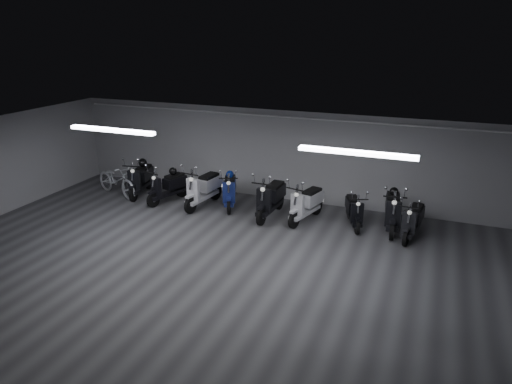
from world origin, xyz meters
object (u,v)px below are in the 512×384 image
at_px(scooter_7, 354,206).
at_px(scooter_4, 230,186).
at_px(scooter_1, 167,182).
at_px(scooter_8, 393,205).
at_px(helmet_3, 230,174).
at_px(helmet_2, 173,171).
at_px(helmet_0, 394,191).
at_px(scooter_9, 413,215).
at_px(scooter_5, 271,193).
at_px(scooter_0, 140,174).
at_px(helmet_1, 143,163).
at_px(scooter_2, 203,183).
at_px(scooter_6, 306,198).
at_px(bicycle, 116,176).

bearing_deg(scooter_7, scooter_4, 157.85).
distance_m(scooter_1, scooter_8, 6.69).
bearing_deg(helmet_3, scooter_4, -68.23).
relative_size(scooter_4, helmet_2, 7.46).
bearing_deg(helmet_2, scooter_8, 0.81).
bearing_deg(scooter_7, helmet_2, 159.31).
distance_m(helmet_0, helmet_2, 6.59).
xyz_separation_m(scooter_9, helmet_0, (-0.57, 0.58, 0.37)).
bearing_deg(scooter_1, scooter_5, 17.83).
height_order(scooter_7, helmet_0, scooter_7).
distance_m(scooter_5, scooter_8, 3.33).
relative_size(scooter_0, helmet_1, 6.78).
xyz_separation_m(scooter_2, scooter_7, (4.50, 0.15, -0.14)).
bearing_deg(helmet_3, scooter_6, -10.75).
height_order(helmet_1, helmet_3, helmet_1).
relative_size(scooter_5, scooter_8, 1.02).
distance_m(scooter_0, scooter_8, 7.84).
xyz_separation_m(scooter_6, helmet_3, (-2.53, 0.48, 0.26)).
bearing_deg(helmet_2, scooter_9, -1.78).
bearing_deg(scooter_1, helmet_0, 22.55).
xyz_separation_m(scooter_6, scooter_7, (1.31, 0.15, -0.09)).
relative_size(scooter_1, helmet_2, 7.34).
distance_m(scooter_5, helmet_0, 3.34).
height_order(scooter_0, scooter_9, scooter_0).
bearing_deg(scooter_5, scooter_9, 2.64).
xyz_separation_m(scooter_7, scooter_8, (0.99, 0.10, 0.12)).
bearing_deg(scooter_2, helmet_0, 12.63).
relative_size(scooter_4, helmet_3, 7.83).
height_order(scooter_4, helmet_0, scooter_4).
bearing_deg(scooter_5, helmet_2, 179.10).
relative_size(scooter_2, bicycle, 1.01).
distance_m(scooter_2, helmet_2, 1.14).
bearing_deg(scooter_5, scooter_4, 170.60).
height_order(scooter_8, helmet_0, scooter_8).
height_order(scooter_1, scooter_6, scooter_6).
bearing_deg(scooter_6, helmet_3, -175.73).
xyz_separation_m(scooter_0, helmet_0, (7.80, 0.35, 0.30)).
distance_m(scooter_1, scooter_6, 4.39).
bearing_deg(scooter_5, bicycle, -176.25).
bearing_deg(scooter_9, helmet_0, 143.83).
bearing_deg(helmet_0, scooter_4, -176.77).
distance_m(scooter_6, scooter_7, 1.32).
bearing_deg(scooter_8, helmet_2, 173.92).
distance_m(scooter_5, scooter_6, 1.02).
height_order(scooter_1, helmet_0, scooter_1).
bearing_deg(scooter_8, scooter_7, 178.90).
height_order(scooter_7, helmet_1, scooter_7).
bearing_deg(helmet_1, scooter_0, -78.04).
height_order(scooter_5, helmet_2, scooter_5).
relative_size(scooter_5, bicycle, 1.00).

